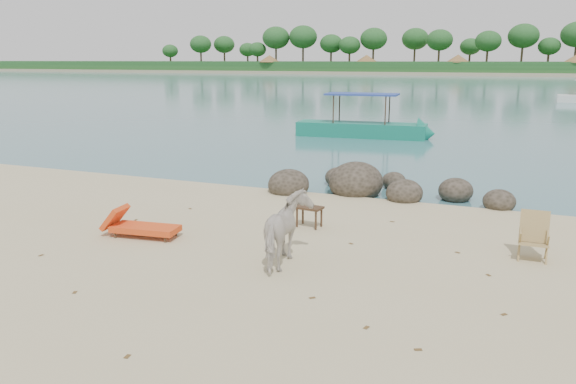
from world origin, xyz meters
name	(u,v)px	position (x,y,z in m)	size (l,w,h in m)	color
water	(495,82)	(0.00, 90.00, 0.00)	(400.00, 400.00, 0.00)	#3B6B77
far_shore	(506,72)	(0.00, 170.00, 0.00)	(420.00, 90.00, 1.40)	tan
far_scenery	(504,61)	(0.03, 136.70, 3.14)	(420.00, 18.00, 9.50)	#1E4C1E
boulders	(367,186)	(0.01, 6.53, 0.21)	(6.35, 2.89, 1.11)	#2C271D
cow	(288,232)	(0.07, 0.66, 0.62)	(0.67, 1.48, 1.25)	beige
side_table	(309,218)	(-0.35, 2.94, 0.23)	(0.56, 0.36, 0.45)	#312113
lounge_chair	(145,226)	(-3.21, 1.04, 0.26)	(1.71, 0.60, 0.51)	#E94E1B
deck_chair	(534,239)	(4.07, 2.52, 0.43)	(0.55, 0.60, 0.85)	tan
boat_near	(362,101)	(-3.20, 18.09, 1.66)	(6.82, 1.53, 3.31)	#10725B
dead_leaves	(270,271)	(-0.10, 0.30, 0.00)	(8.12, 7.11, 0.00)	brown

